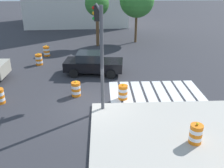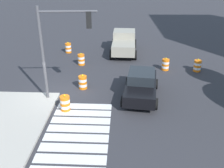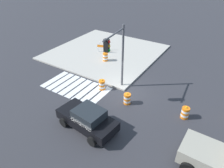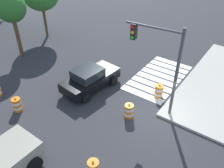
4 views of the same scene
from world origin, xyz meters
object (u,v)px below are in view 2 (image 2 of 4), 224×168
object	(u,v)px
pickup_truck	(124,42)
traffic_barrel_near_corner	(83,82)
traffic_barrel_far_curb	(65,103)
sports_car	(141,85)
traffic_barrel_crosswalk_end	(68,48)
traffic_barrel_median_far	(197,66)
traffic_barrel_lane_center	(81,60)
traffic_barrel_median_near	(165,64)
traffic_light_pole	(61,38)

from	to	relation	value
pickup_truck	traffic_barrel_near_corner	size ratio (longest dim) A/B	5.10
pickup_truck	traffic_barrel_far_curb	world-z (taller)	pickup_truck
sports_car	traffic_barrel_crosswalk_end	world-z (taller)	sports_car
pickup_truck	traffic_barrel_far_curb	distance (m)	11.22
traffic_barrel_near_corner	pickup_truck	bearing A→B (deg)	160.80
traffic_barrel_median_far	traffic_barrel_near_corner	bearing A→B (deg)	-68.19
sports_car	traffic_barrel_lane_center	world-z (taller)	sports_car
traffic_barrel_median_near	traffic_barrel_median_far	xyz separation A→B (m)	(0.16, 2.44, 0.00)
traffic_barrel_crosswalk_end	sports_car	bearing A→B (deg)	36.89
traffic_barrel_median_far	traffic_barrel_far_curb	xyz separation A→B (m)	(6.24, -9.05, 0.00)
pickup_truck	traffic_barrel_median_near	bearing A→B (deg)	37.36
traffic_barrel_median_far	traffic_barrel_lane_center	xyz separation A→B (m)	(-0.98, -9.24, 0.00)
traffic_barrel_crosswalk_end	traffic_barrel_median_near	size ratio (longest dim) A/B	1.00
traffic_barrel_crosswalk_end	traffic_light_pole	world-z (taller)	traffic_light_pole
traffic_barrel_far_curb	traffic_barrel_lane_center	world-z (taller)	same
traffic_barrel_near_corner	traffic_barrel_median_near	distance (m)	6.98
traffic_barrel_median_near	traffic_barrel_lane_center	size ratio (longest dim) A/B	1.00
traffic_barrel_near_corner	traffic_barrel_lane_center	size ratio (longest dim) A/B	1.00
pickup_truck	traffic_barrel_far_curb	bearing A→B (deg)	-17.26
traffic_barrel_crosswalk_end	traffic_barrel_lane_center	world-z (taller)	same
sports_car	traffic_barrel_far_curb	world-z (taller)	sports_car
sports_car	traffic_barrel_median_near	world-z (taller)	sports_car
pickup_truck	traffic_barrel_near_corner	bearing A→B (deg)	-19.20
traffic_barrel_crosswalk_end	traffic_barrel_far_curb	world-z (taller)	same
traffic_light_pole	pickup_truck	bearing A→B (deg)	159.23
traffic_barrel_median_near	traffic_light_pole	xyz separation A→B (m)	(5.06, -6.83, 3.46)
pickup_truck	traffic_barrel_median_near	world-z (taller)	pickup_truck
pickup_truck	traffic_light_pole	distance (m)	10.44
pickup_truck	traffic_barrel_median_far	world-z (taller)	pickup_truck
traffic_barrel_median_near	traffic_light_pole	distance (m)	9.18
pickup_truck	traffic_light_pole	xyz separation A→B (m)	(9.36, -3.55, 2.94)
traffic_barrel_near_corner	traffic_barrel_far_curb	world-z (taller)	same
traffic_barrel_lane_center	traffic_light_pole	xyz separation A→B (m)	(5.88, -0.04, 3.46)
pickup_truck	traffic_barrel_median_far	size ratio (longest dim) A/B	5.10
pickup_truck	traffic_barrel_lane_center	bearing A→B (deg)	-45.23
traffic_barrel_far_curb	traffic_light_pole	size ratio (longest dim) A/B	0.19
traffic_barrel_lane_center	traffic_light_pole	distance (m)	6.82
traffic_barrel_near_corner	traffic_barrel_crosswalk_end	distance (m)	7.84
traffic_barrel_median_near	traffic_barrel_far_curb	bearing A→B (deg)	-45.91
traffic_barrel_median_far	traffic_light_pole	xyz separation A→B (m)	(4.90, -9.28, 3.46)
sports_car	traffic_barrel_far_curb	distance (m)	4.82
sports_car	pickup_truck	bearing A→B (deg)	-172.95
sports_car	traffic_barrel_median_near	distance (m)	5.03
sports_car	pickup_truck	distance (m)	8.88
traffic_barrel_near_corner	traffic_barrel_crosswalk_end	xyz separation A→B (m)	(-7.44, -2.48, 0.00)
traffic_barrel_near_corner	traffic_barrel_median_near	size ratio (longest dim) A/B	1.00
pickup_truck	traffic_barrel_crosswalk_end	bearing A→B (deg)	-85.46
traffic_barrel_near_corner	traffic_barrel_far_curb	distance (m)	2.91
traffic_barrel_median_near	traffic_barrel_lane_center	bearing A→B (deg)	-96.86
traffic_barrel_median_near	pickup_truck	bearing A→B (deg)	-142.64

